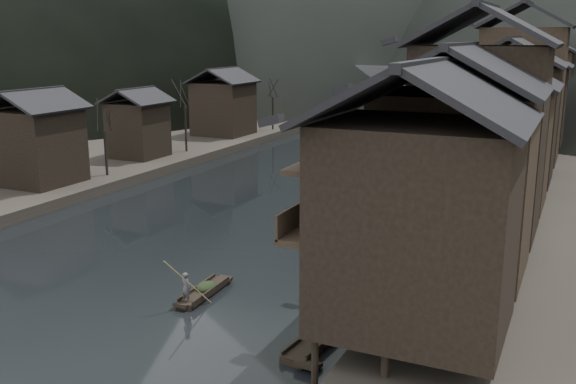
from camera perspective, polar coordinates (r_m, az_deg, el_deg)
The scene contains 12 objects.
water at distance 40.79m, azimuth -10.66°, elevation -6.05°, with size 300.00×300.00×0.00m, color black.
left_bank at distance 92.43m, azimuth -14.14°, elevation 5.18°, with size 40.00×200.00×1.20m, color #2D2823.
stilt_houses at distance 51.11m, azimuth 18.86°, elevation 7.62°, with size 9.00×67.60×16.75m.
left_houses at distance 67.42m, azimuth -15.30°, elevation 6.43°, with size 8.10×53.20×8.73m.
bare_trees at distance 59.92m, azimuth -16.94°, elevation 6.21°, with size 3.94×63.32×7.87m.
moored_sampans at distance 48.63m, azimuth 11.69°, elevation -2.61°, with size 2.72×47.86×0.47m.
midriver_boats at distance 90.39m, azimuth 7.25°, elevation 5.05°, with size 7.23×49.29×0.45m.
stone_bridge at distance 105.88m, azimuth 12.53°, elevation 8.76°, with size 40.00×6.00×9.00m.
hero_sampan at distance 35.25m, azimuth -7.45°, elevation -8.79°, with size 1.13×4.64×0.43m.
cargo_heap at distance 35.21m, azimuth -7.28°, elevation -7.87°, with size 1.02×1.33×0.61m, color black.
boatman at distance 33.64m, azimuth -9.07°, elevation -8.03°, with size 0.60×0.40×1.66m, color #515153.
bamboo_pole at distance 32.77m, azimuth -8.93°, elevation -4.40°, with size 0.06×0.06×3.80m, color #8C7A51.
Camera 1 is at (22.63, -31.09, 13.61)m, focal length 40.00 mm.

